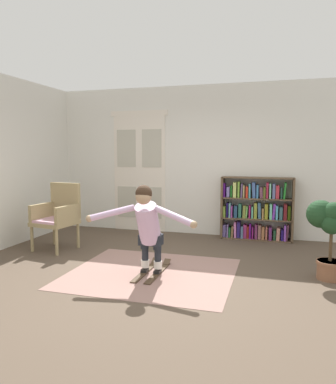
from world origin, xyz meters
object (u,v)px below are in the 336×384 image
object	(u,v)px
bookshelf	(256,211)
skis_pair	(152,271)
wicker_chair	(58,214)
person_skier	(147,222)
potted_plant	(327,229)

from	to	relation	value
bookshelf	skis_pair	world-z (taller)	bookshelf
wicker_chair	person_skier	xyz separation A→B (m)	(1.91, -0.90, 0.14)
wicker_chair	skis_pair	xyz separation A→B (m)	(1.91, -0.72, -0.56)
wicker_chair	skis_pair	size ratio (longest dim) A/B	1.20
potted_plant	skis_pair	world-z (taller)	potted_plant
bookshelf	potted_plant	distance (m)	2.18
person_skier	bookshelf	bearing A→B (deg)	63.94
bookshelf	skis_pair	distance (m)	2.69
bookshelf	skis_pair	xyz separation A→B (m)	(-1.23, -2.34, -0.51)
bookshelf	potted_plant	xyz separation A→B (m)	(0.98, -1.95, 0.12)
wicker_chair	person_skier	bearing A→B (deg)	-25.31
potted_plant	person_skier	xyz separation A→B (m)	(-2.21, -0.57, 0.07)
wicker_chair	potted_plant	size ratio (longest dim) A/B	1.08
skis_pair	person_skier	bearing A→B (deg)	-90.18
skis_pair	person_skier	xyz separation A→B (m)	(-0.00, -0.18, 0.70)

